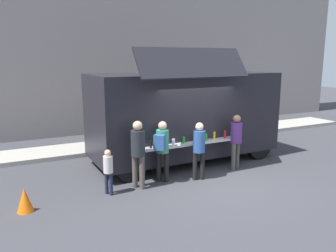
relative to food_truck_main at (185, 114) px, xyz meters
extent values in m
plane|color=#38383D|center=(-0.25, -2.00, -1.57)|extent=(60.00, 60.00, 0.00)
cube|color=#9E998E|center=(-4.00, 2.62, -1.50)|extent=(28.00, 1.60, 0.15)
cube|color=gray|center=(-3.00, 6.52, 3.10)|extent=(32.00, 2.40, 9.35)
cube|color=black|center=(0.00, 0.02, 0.01)|extent=(6.05, 2.43, 2.57)
cube|color=black|center=(-0.59, -1.47, 1.64)|extent=(3.32, 0.70, 0.82)
cube|color=black|center=(-0.59, -1.10, 0.32)|extent=(3.14, 0.14, 1.16)
cube|color=#B7B7BC|center=(-0.59, -1.32, -0.64)|extent=(3.31, 0.40, 0.05)
cylinder|color=black|center=(-1.82, -1.36, -0.51)|extent=(0.06, 0.06, 0.21)
cylinder|color=yellow|center=(-1.47, -1.34, -0.51)|extent=(0.06, 0.06, 0.22)
cylinder|color=white|center=(-1.12, -1.35, -0.53)|extent=(0.08, 0.08, 0.18)
cylinder|color=green|center=(-0.76, -1.30, -0.52)|extent=(0.07, 0.07, 0.19)
cylinder|color=silver|center=(-0.40, -1.27, -0.50)|extent=(0.06, 0.06, 0.24)
cylinder|color=#20912F|center=(-0.05, -1.35, -0.51)|extent=(0.08, 0.08, 0.21)
cylinder|color=yellow|center=(0.28, -1.30, -0.50)|extent=(0.06, 0.06, 0.23)
cylinder|color=red|center=(0.65, -1.32, -0.50)|extent=(0.06, 0.06, 0.24)
cube|color=black|center=(2.95, 0.06, 0.48)|extent=(0.11, 2.00, 1.13)
cylinder|color=black|center=(2.29, 1.08, -1.12)|extent=(0.90, 0.28, 0.90)
cylinder|color=black|center=(2.32, -0.97, -1.12)|extent=(0.90, 0.28, 0.90)
cylinder|color=black|center=(-2.33, 1.01, -1.12)|extent=(0.90, 0.28, 0.90)
cylinder|color=black|center=(-2.30, -1.04, -1.12)|extent=(0.90, 0.28, 0.90)
cone|color=orange|center=(-5.04, -1.77, -1.30)|extent=(0.36, 0.36, 0.55)
cylinder|color=#2D5C3A|center=(4.38, 2.32, -1.06)|extent=(0.60, 0.60, 1.02)
cylinder|color=black|center=(-0.66, -1.75, -1.17)|extent=(0.13, 0.13, 0.80)
cylinder|color=black|center=(-0.46, -1.81, -1.17)|extent=(0.13, 0.13, 0.80)
cylinder|color=#2B4D8F|center=(-0.56, -1.78, -0.47)|extent=(0.33, 0.33, 0.60)
sphere|color=beige|center=(-0.56, -1.78, -0.06)|extent=(0.22, 0.22, 0.22)
cylinder|color=black|center=(-1.60, -1.39, -1.16)|extent=(0.13, 0.13, 0.83)
cylinder|color=black|center=(-1.44, -1.54, -1.16)|extent=(0.13, 0.13, 0.83)
cylinder|color=#318062|center=(-1.52, -1.46, -0.43)|extent=(0.34, 0.34, 0.63)
sphere|color=#E3A689|center=(-1.52, -1.46, 0.00)|extent=(0.23, 0.23, 0.23)
cube|color=#2B4F8B|center=(-1.70, -1.65, -0.40)|extent=(0.33, 0.33, 0.40)
cylinder|color=#504541|center=(-2.35, -1.51, -1.13)|extent=(0.14, 0.14, 0.88)
cylinder|color=#504541|center=(-2.23, -1.71, -1.13)|extent=(0.14, 0.14, 0.88)
cylinder|color=#22242A|center=(-2.29, -1.61, -0.36)|extent=(0.36, 0.36, 0.66)
sphere|color=#D0AB84|center=(-2.29, -1.61, 0.09)|extent=(0.25, 0.25, 0.25)
cylinder|color=#4B4945|center=(0.82, -1.56, -1.16)|extent=(0.13, 0.13, 0.83)
cylinder|color=#4B4945|center=(1.03, -1.48, -1.16)|extent=(0.13, 0.13, 0.83)
cylinder|color=#542C7A|center=(0.92, -1.52, -0.43)|extent=(0.34, 0.34, 0.63)
sphere|color=#9B6D50|center=(0.92, -1.52, 0.00)|extent=(0.23, 0.23, 0.23)
cylinder|color=#1C2238|center=(-3.14, -1.60, -1.29)|extent=(0.09, 0.09, 0.57)
cylinder|color=#1C2238|center=(-3.07, -1.74, -1.29)|extent=(0.09, 0.09, 0.57)
cylinder|color=beige|center=(-3.11, -1.67, -0.79)|extent=(0.23, 0.23, 0.43)
sphere|color=#DAAC88|center=(-3.11, -1.67, -0.50)|extent=(0.16, 0.16, 0.16)
camera|label=1|loc=(-5.35, -9.37, 1.76)|focal=35.89mm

